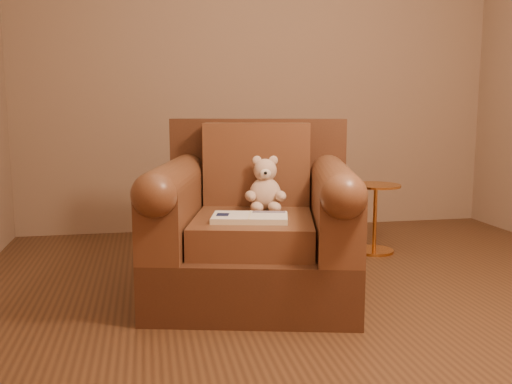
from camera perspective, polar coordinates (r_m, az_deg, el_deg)
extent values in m
plane|color=#51311B|center=(3.07, 8.13, -11.21)|extent=(4.00, 4.00, 0.00)
cube|color=#917259|center=(4.83, 0.52, 12.36)|extent=(4.00, 0.02, 2.70)
cube|color=#482818|center=(3.15, -0.19, -7.72)|extent=(1.27, 1.24, 0.30)
cube|color=#482818|center=(3.50, 0.19, 1.93)|extent=(1.06, 0.36, 0.66)
cube|color=brown|center=(3.04, -0.24, -3.87)|extent=(0.78, 0.87, 0.16)
cube|color=brown|center=(3.35, 0.08, 2.83)|extent=(0.64, 0.31, 0.48)
cube|color=brown|center=(3.08, -8.19, -2.10)|extent=(0.42, 0.93, 0.34)
cube|color=brown|center=(3.03, 7.82, -2.25)|extent=(0.42, 0.93, 0.34)
cylinder|color=brown|center=(3.05, -8.26, 1.04)|extent=(0.42, 0.93, 0.21)
cylinder|color=brown|center=(3.01, 7.89, 0.94)|extent=(0.42, 0.93, 0.21)
ellipsoid|color=#D3AF93|center=(3.21, 0.92, -0.20)|extent=(0.18, 0.16, 0.19)
sphere|color=#D3AF93|center=(3.20, 0.92, 2.18)|extent=(0.13, 0.13, 0.13)
ellipsoid|color=#D3AF93|center=(3.20, 0.10, 3.17)|extent=(0.05, 0.03, 0.05)
ellipsoid|color=#D3AF93|center=(3.20, 1.75, 3.17)|extent=(0.05, 0.03, 0.05)
ellipsoid|color=beige|center=(3.14, 0.95, 1.84)|extent=(0.06, 0.04, 0.05)
sphere|color=black|center=(3.12, 0.96, 1.92)|extent=(0.02, 0.02, 0.02)
ellipsoid|color=#D3AF93|center=(3.13, -0.56, -0.41)|extent=(0.06, 0.12, 0.06)
ellipsoid|color=#D3AF93|center=(3.14, 2.47, -0.41)|extent=(0.06, 0.12, 0.06)
ellipsoid|color=#D3AF93|center=(3.11, 0.08, -1.54)|extent=(0.07, 0.12, 0.06)
ellipsoid|color=#D3AF93|center=(3.11, 1.86, -1.53)|extent=(0.07, 0.12, 0.06)
cube|color=beige|center=(2.90, -0.62, -2.61)|extent=(0.43, 0.31, 0.03)
cube|color=white|center=(2.90, -2.51, -2.31)|extent=(0.23, 0.27, 0.00)
cube|color=white|center=(2.89, 1.27, -2.34)|extent=(0.23, 0.27, 0.00)
cube|color=beige|center=(2.90, -0.62, -2.31)|extent=(0.06, 0.22, 0.00)
cube|color=#0F1638|center=(2.91, -3.35, -2.26)|extent=(0.08, 0.09, 0.00)
cube|color=slate|center=(2.97, 1.30, -2.01)|extent=(0.18, 0.09, 0.00)
cylinder|color=#D78B3B|center=(4.18, 11.70, -5.77)|extent=(0.28, 0.28, 0.02)
cylinder|color=#D78B3B|center=(4.13, 11.79, -2.62)|extent=(0.03, 0.03, 0.45)
cylinder|color=#D78B3B|center=(4.09, 11.90, 0.64)|extent=(0.35, 0.35, 0.02)
cylinder|color=#D78B3B|center=(4.09, 11.89, 0.48)|extent=(0.03, 0.03, 0.02)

